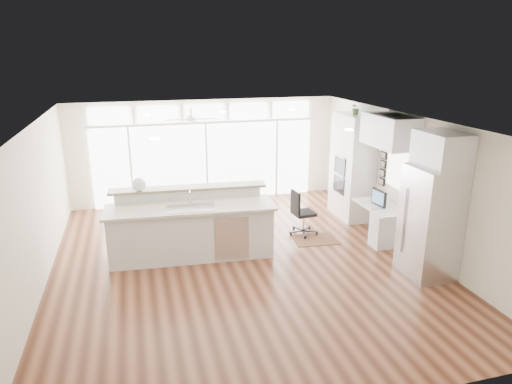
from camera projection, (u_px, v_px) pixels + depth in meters
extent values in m
cube|color=#482416|center=(241.00, 262.00, 8.80)|extent=(7.00, 8.00, 0.02)
cube|color=white|center=(240.00, 122.00, 7.99)|extent=(7.00, 8.00, 0.02)
cube|color=white|center=(206.00, 151.00, 12.08)|extent=(7.00, 0.04, 2.70)
cube|color=white|center=(330.00, 308.00, 4.71)|extent=(7.00, 0.04, 2.70)
cube|color=white|center=(34.00, 212.00, 7.52)|extent=(0.04, 8.00, 2.70)
cube|color=white|center=(408.00, 181.00, 9.27)|extent=(0.04, 8.00, 2.70)
cube|color=white|center=(206.00, 163.00, 12.11)|extent=(5.80, 0.06, 2.08)
cube|color=white|center=(205.00, 112.00, 11.72)|extent=(5.90, 0.06, 0.40)
cube|color=white|center=(399.00, 169.00, 9.48)|extent=(0.04, 0.85, 0.85)
cube|color=silver|center=(191.00, 115.00, 10.51)|extent=(1.16, 1.16, 0.32)
cube|color=white|center=(237.00, 121.00, 8.19)|extent=(3.40, 3.00, 0.02)
cube|color=silver|center=(352.00, 167.00, 10.88)|extent=(0.64, 1.20, 2.50)
cube|color=silver|center=(380.00, 223.00, 9.74)|extent=(0.72, 1.30, 0.76)
cube|color=silver|center=(390.00, 131.00, 9.17)|extent=(0.64, 1.30, 0.64)
cube|color=silver|center=(430.00, 222.00, 8.04)|extent=(0.76, 0.90, 2.00)
cube|color=silver|center=(442.00, 150.00, 7.67)|extent=(0.64, 0.90, 0.60)
cube|color=black|center=(383.00, 168.00, 10.10)|extent=(0.06, 0.22, 0.80)
cube|color=silver|center=(191.00, 226.00, 8.84)|extent=(3.32, 1.44, 1.29)
cube|color=#381C11|center=(315.00, 239.00, 9.82)|extent=(0.98, 0.75, 0.01)
cube|color=black|center=(304.00, 213.00, 9.99)|extent=(0.56, 0.53, 0.99)
sphere|color=white|center=(139.00, 184.00, 8.81)|extent=(0.28, 0.28, 0.27)
cube|color=black|center=(379.00, 198.00, 9.56)|extent=(0.13, 0.46, 0.38)
cube|color=white|center=(371.00, 206.00, 9.57)|extent=(0.16, 0.37, 0.02)
imported|color=#33622A|center=(356.00, 109.00, 10.48)|extent=(0.26, 0.29, 0.22)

